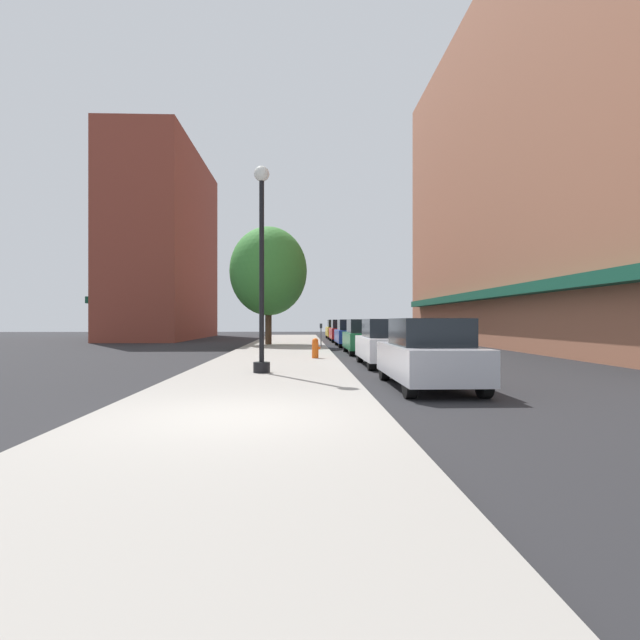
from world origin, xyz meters
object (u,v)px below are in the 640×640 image
(fire_hydrant, at_px, (315,348))
(car_white, at_px, (387,343))
(parking_meter_near, at_px, (321,332))
(car_red, at_px, (342,331))
(car_yellow, at_px, (337,330))
(car_blue, at_px, (351,333))
(tree_near, at_px, (268,271))
(car_silver, at_px, (428,354))
(car_green, at_px, (365,337))
(lamppost, at_px, (262,265))

(fire_hydrant, distance_m, car_white, 3.35)
(fire_hydrant, bearing_deg, parking_meter_near, 86.28)
(car_red, height_order, car_yellow, same)
(car_white, height_order, car_blue, same)
(car_yellow, bearing_deg, car_blue, -89.98)
(tree_near, xyz_separation_m, car_blue, (5.09, -0.57, -3.84))
(fire_hydrant, distance_m, car_silver, 8.41)
(car_blue, height_order, car_red, same)
(fire_hydrant, height_order, tree_near, tree_near)
(parking_meter_near, height_order, car_yellow, car_yellow)
(car_white, bearing_deg, car_yellow, 89.96)
(parking_meter_near, xyz_separation_m, car_green, (1.95, -3.93, -0.14))
(car_white, xyz_separation_m, car_blue, (0.00, 13.12, 0.00))
(car_green, bearing_deg, tree_near, 125.38)
(car_silver, bearing_deg, tree_near, 103.92)
(car_white, height_order, car_yellow, same)
(car_silver, relative_size, car_blue, 1.00)
(parking_meter_near, bearing_deg, tree_near, 133.40)
(tree_near, xyz_separation_m, car_yellow, (5.09, 12.20, -3.84))
(lamppost, height_order, car_red, lamppost)
(lamppost, bearing_deg, tree_near, 93.18)
(lamppost, relative_size, car_silver, 1.37)
(car_blue, height_order, car_yellow, same)
(car_green, distance_m, car_blue, 6.69)
(car_white, distance_m, car_yellow, 25.89)
(car_white, bearing_deg, fire_hydrant, 137.82)
(tree_near, bearing_deg, parking_meter_near, -46.60)
(car_silver, bearing_deg, car_yellow, 89.27)
(car_silver, bearing_deg, fire_hydrant, 106.42)
(lamppost, distance_m, car_red, 23.65)
(parking_meter_near, bearing_deg, car_silver, -83.12)
(tree_near, height_order, car_white, tree_near)
(lamppost, relative_size, parking_meter_near, 4.50)
(car_green, xyz_separation_m, car_blue, (0.00, 6.69, 0.00))
(fire_hydrant, xyz_separation_m, parking_meter_near, (0.53, 8.12, 0.43))
(car_silver, xyz_separation_m, car_blue, (0.00, 18.91, 0.00))
(car_silver, height_order, car_green, same)
(parking_meter_near, distance_m, car_green, 4.39)
(car_silver, bearing_deg, car_white, 89.27)
(tree_near, relative_size, car_blue, 1.69)
(parking_meter_near, bearing_deg, car_white, -79.34)
(lamppost, bearing_deg, car_silver, -31.69)
(car_white, height_order, car_red, same)
(parking_meter_near, bearing_deg, fire_hydrant, -93.72)
(parking_meter_near, height_order, car_green, car_green)
(car_silver, relative_size, car_red, 1.00)
(fire_hydrant, distance_m, car_green, 4.87)
(car_blue, relative_size, car_yellow, 1.00)
(car_blue, xyz_separation_m, car_red, (0.00, 6.82, 0.00))
(car_blue, bearing_deg, car_green, -90.93)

